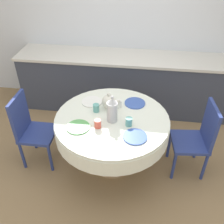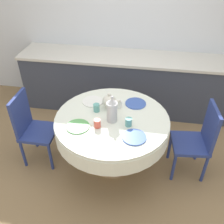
# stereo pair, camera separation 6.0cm
# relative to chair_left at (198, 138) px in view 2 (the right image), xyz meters

# --- Properties ---
(ground_plane) EXTENTS (12.00, 12.00, 0.00)m
(ground_plane) POSITION_rel_chair_left_xyz_m (-0.98, -0.10, -0.51)
(ground_plane) COLOR #8E704C
(wall_back) EXTENTS (7.00, 0.05, 2.60)m
(wall_back) POSITION_rel_chair_left_xyz_m (-0.98, 1.57, 0.79)
(wall_back) COLOR silver
(wall_back) RESTS_ON ground_plane
(kitchen_counter) EXTENTS (3.24, 0.64, 0.90)m
(kitchen_counter) POSITION_rel_chair_left_xyz_m (-0.98, 1.24, -0.06)
(kitchen_counter) COLOR #383D4C
(kitchen_counter) RESTS_ON ground_plane
(dining_table) EXTENTS (1.27, 1.27, 0.76)m
(dining_table) POSITION_rel_chair_left_xyz_m (-0.98, -0.10, 0.12)
(dining_table) COLOR tan
(dining_table) RESTS_ON ground_plane
(chair_left) EXTENTS (0.44, 0.44, 0.94)m
(chair_left) POSITION_rel_chair_left_xyz_m (0.00, 0.00, 0.00)
(chair_left) COLOR navy
(chair_left) RESTS_ON ground_plane
(chair_right) EXTENTS (0.40, 0.40, 0.94)m
(chair_right) POSITION_rel_chair_left_xyz_m (-1.96, -0.10, 0.00)
(chair_right) COLOR navy
(chair_right) RESTS_ON ground_plane
(plate_near_left) EXTENTS (0.24, 0.24, 0.01)m
(plate_near_left) POSITION_rel_chair_left_xyz_m (-1.30, -0.31, 0.26)
(plate_near_left) COLOR #5BA85B
(plate_near_left) RESTS_ON dining_table
(cup_near_left) EXTENTS (0.07, 0.07, 0.09)m
(cup_near_left) POSITION_rel_chair_left_xyz_m (-1.10, -0.27, 0.29)
(cup_near_left) COLOR #CC4C3D
(cup_near_left) RESTS_ON dining_table
(plate_near_right) EXTENTS (0.24, 0.24, 0.01)m
(plate_near_right) POSITION_rel_chair_left_xyz_m (-0.71, -0.38, 0.26)
(plate_near_right) COLOR #3856AD
(plate_near_right) RESTS_ON dining_table
(cup_near_right) EXTENTS (0.07, 0.07, 0.09)m
(cup_near_right) POSITION_rel_chair_left_xyz_m (-0.78, -0.20, 0.29)
(cup_near_right) COLOR #5BA39E
(cup_near_right) RESTS_ON dining_table
(plate_far_left) EXTENTS (0.24, 0.24, 0.01)m
(plate_far_left) POSITION_rel_chair_left_xyz_m (-1.25, 0.17, 0.26)
(plate_far_left) COLOR white
(plate_far_left) RESTS_ON dining_table
(cup_far_left) EXTENTS (0.07, 0.07, 0.09)m
(cup_far_left) POSITION_rel_chair_left_xyz_m (-1.17, 0.00, 0.29)
(cup_far_left) COLOR #5BA39E
(cup_far_left) RESTS_ON dining_table
(plate_far_right) EXTENTS (0.24, 0.24, 0.01)m
(plate_far_right) POSITION_rel_chair_left_xyz_m (-0.74, 0.21, 0.26)
(plate_far_right) COLOR #3856AD
(plate_far_right) RESTS_ON dining_table
(cup_far_right) EXTENTS (0.07, 0.07, 0.09)m
(cup_far_right) POSITION_rel_chair_left_xyz_m (-0.93, 0.11, 0.29)
(cup_far_right) COLOR white
(cup_far_right) RESTS_ON dining_table
(coffee_carafe) EXTENTS (0.12, 0.12, 0.31)m
(coffee_carafe) POSITION_rel_chair_left_xyz_m (-0.97, -0.14, 0.38)
(coffee_carafe) COLOR #B2B2B7
(coffee_carafe) RESTS_ON dining_table
(teapot) EXTENTS (0.21, 0.15, 0.20)m
(teapot) POSITION_rel_chair_left_xyz_m (-1.04, 0.08, 0.34)
(teapot) COLOR silver
(teapot) RESTS_ON dining_table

